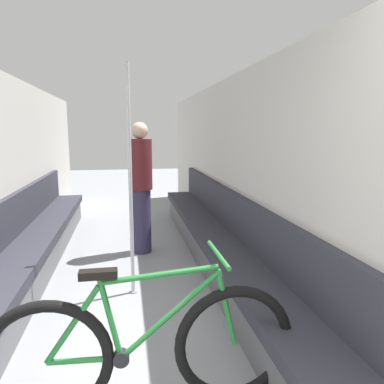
{
  "coord_description": "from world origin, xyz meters",
  "views": [
    {
      "loc": [
        0.02,
        -0.47,
        1.58
      ],
      "look_at": [
        0.48,
        2.15,
        1.14
      ],
      "focal_mm": 35.0,
      "sensor_mm": 36.0,
      "label": 1
    }
  ],
  "objects_px": {
    "bench_seat_row_right": "(217,242)",
    "bicycle": "(144,350)",
    "passenger_standing": "(141,186)",
    "bench_seat_row_left": "(29,252)",
    "grab_pole_near": "(130,186)"
  },
  "relations": [
    {
      "from": "bench_seat_row_right",
      "to": "passenger_standing",
      "type": "bearing_deg",
      "value": 142.78
    },
    {
      "from": "bench_seat_row_right",
      "to": "bicycle",
      "type": "distance_m",
      "value": 2.4
    },
    {
      "from": "bicycle",
      "to": "passenger_standing",
      "type": "xyz_separation_m",
      "value": [
        0.11,
        2.85,
        0.5
      ]
    },
    {
      "from": "grab_pole_near",
      "to": "passenger_standing",
      "type": "distance_m",
      "value": 1.27
    },
    {
      "from": "grab_pole_near",
      "to": "bicycle",
      "type": "bearing_deg",
      "value": -88.74
    },
    {
      "from": "grab_pole_near",
      "to": "passenger_standing",
      "type": "relative_size",
      "value": 1.3
    },
    {
      "from": "bench_seat_row_left",
      "to": "bench_seat_row_right",
      "type": "bearing_deg",
      "value": 0.0
    },
    {
      "from": "bench_seat_row_left",
      "to": "passenger_standing",
      "type": "xyz_separation_m",
      "value": [
        1.25,
        0.65,
        0.58
      ]
    },
    {
      "from": "bench_seat_row_left",
      "to": "passenger_standing",
      "type": "height_order",
      "value": "passenger_standing"
    },
    {
      "from": "bench_seat_row_right",
      "to": "passenger_standing",
      "type": "height_order",
      "value": "passenger_standing"
    },
    {
      "from": "bench_seat_row_left",
      "to": "passenger_standing",
      "type": "bearing_deg",
      "value": 27.42
    },
    {
      "from": "grab_pole_near",
      "to": "bench_seat_row_left",
      "type": "bearing_deg",
      "value": 151.4
    },
    {
      "from": "bicycle",
      "to": "passenger_standing",
      "type": "distance_m",
      "value": 2.89
    },
    {
      "from": "bench_seat_row_right",
      "to": "bicycle",
      "type": "bearing_deg",
      "value": -113.54
    },
    {
      "from": "bench_seat_row_left",
      "to": "grab_pole_near",
      "type": "height_order",
      "value": "grab_pole_near"
    }
  ]
}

